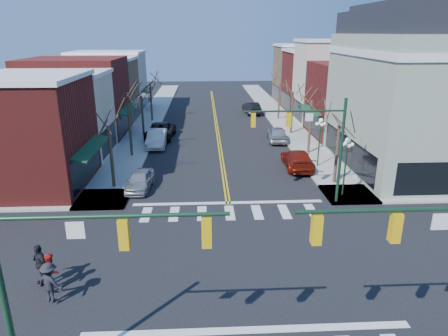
{
  "coord_description": "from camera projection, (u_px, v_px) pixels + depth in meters",
  "views": [
    {
      "loc": [
        -1.57,
        -17.33,
        11.12
      ],
      "look_at": [
        -0.33,
        7.04,
        2.8
      ],
      "focal_mm": 32.0,
      "sensor_mm": 36.0,
      "label": 1
    }
  ],
  "objects": [
    {
      "name": "ground",
      "position": [
        238.0,
        266.0,
        20.05
      ],
      "size": [
        160.0,
        160.0,
        0.0
      ],
      "primitive_type": "plane",
      "color": "black",
      "rests_on": "ground"
    },
    {
      "name": "sidewalk_left",
      "position": [
        130.0,
        153.0,
        38.5
      ],
      "size": [
        3.5,
        70.0,
        0.15
      ],
      "primitive_type": "cube",
      "color": "#9E9B93",
      "rests_on": "ground"
    },
    {
      "name": "sidewalk_right",
      "position": [
        309.0,
        150.0,
        39.35
      ],
      "size": [
        3.5,
        70.0,
        0.15
      ],
      "primitive_type": "cube",
      "color": "#9E9B93",
      "rests_on": "ground"
    },
    {
      "name": "bldg_left_brick_a",
      "position": [
        13.0,
        135.0,
        29.11
      ],
      "size": [
        10.0,
        8.5,
        8.0
      ],
      "primitive_type": "cube",
      "color": "maroon",
      "rests_on": "ground"
    },
    {
      "name": "bldg_left_stucco_a",
      "position": [
        52.0,
        117.0,
        36.52
      ],
      "size": [
        10.0,
        7.0,
        7.5
      ],
      "primitive_type": "cube",
      "color": "beige",
      "rests_on": "ground"
    },
    {
      "name": "bldg_left_brick_b",
      "position": [
        77.0,
        98.0,
        43.92
      ],
      "size": [
        10.0,
        9.0,
        8.5
      ],
      "primitive_type": "cube",
      "color": "maroon",
      "rests_on": "ground"
    },
    {
      "name": "bldg_left_tan",
      "position": [
        96.0,
        91.0,
        51.83
      ],
      "size": [
        10.0,
        7.5,
        7.8
      ],
      "primitive_type": "cube",
      "color": "#886C4B",
      "rests_on": "ground"
    },
    {
      "name": "bldg_left_stucco_b",
      "position": [
        109.0,
        82.0,
        59.09
      ],
      "size": [
        10.0,
        8.0,
        8.2
      ],
      "primitive_type": "cube",
      "color": "beige",
      "rests_on": "ground"
    },
    {
      "name": "bldg_right_brick_a",
      "position": [
        359.0,
        101.0,
        43.85
      ],
      "size": [
        10.0,
        8.5,
        8.0
      ],
      "primitive_type": "cube",
      "color": "maroon",
      "rests_on": "ground"
    },
    {
      "name": "bldg_right_stucco",
      "position": [
        337.0,
        83.0,
        50.85
      ],
      "size": [
        10.0,
        7.0,
        10.0
      ],
      "primitive_type": "cube",
      "color": "beige",
      "rests_on": "ground"
    },
    {
      "name": "bldg_right_brick_b",
      "position": [
        320.0,
        82.0,
        58.18
      ],
      "size": [
        10.0,
        8.0,
        8.5
      ],
      "primitive_type": "cube",
      "color": "maroon",
      "rests_on": "ground"
    },
    {
      "name": "bldg_right_tan",
      "position": [
        307.0,
        75.0,
        65.66
      ],
      "size": [
        10.0,
        8.0,
        9.0
      ],
      "primitive_type": "cube",
      "color": "#886C4B",
      "rests_on": "ground"
    },
    {
      "name": "victorian_corner",
      "position": [
        426.0,
        90.0,
        32.4
      ],
      "size": [
        12.25,
        14.25,
        13.3
      ],
      "color": "#929D88",
      "rests_on": "ground"
    },
    {
      "name": "traffic_mast_near_left",
      "position": [
        66.0,
        272.0,
        11.26
      ],
      "size": [
        6.6,
        0.28,
        7.2
      ],
      "color": "#14331E",
      "rests_on": "ground"
    },
    {
      "name": "traffic_mast_near_right",
      "position": [
        447.0,
        261.0,
        11.8
      ],
      "size": [
        6.6,
        0.28,
        7.2
      ],
      "color": "#14331E",
      "rests_on": "ground"
    },
    {
      "name": "traffic_mast_far_right",
      "position": [
        314.0,
        137.0,
        25.79
      ],
      "size": [
        6.6,
        0.28,
        7.2
      ],
      "color": "#14331E",
      "rests_on": "ground"
    },
    {
      "name": "lamppost_corner",
      "position": [
        346.0,
        157.0,
        27.52
      ],
      "size": [
        0.36,
        0.36,
        4.33
      ],
      "color": "#14331E",
      "rests_on": "ground"
    },
    {
      "name": "lamppost_midblock",
      "position": [
        320.0,
        134.0,
        33.67
      ],
      "size": [
        0.36,
        0.36,
        4.33
      ],
      "color": "#14331E",
      "rests_on": "ground"
    },
    {
      "name": "tree_left_a",
      "position": [
        112.0,
        158.0,
        29.27
      ],
      "size": [
        0.24,
        0.24,
        4.76
      ],
      "primitive_type": "cylinder",
      "color": "#382B21",
      "rests_on": "ground"
    },
    {
      "name": "tree_left_b",
      "position": [
        130.0,
        131.0,
        36.79
      ],
      "size": [
        0.24,
        0.24,
        5.04
      ],
      "primitive_type": "cylinder",
      "color": "#382B21",
      "rests_on": "ground"
    },
    {
      "name": "tree_left_c",
      "position": [
        143.0,
        116.0,
        44.43
      ],
      "size": [
        0.24,
        0.24,
        4.55
      ],
      "primitive_type": "cylinder",
      "color": "#382B21",
      "rests_on": "ground"
    },
    {
      "name": "tree_left_d",
      "position": [
        151.0,
        102.0,
        51.93
      ],
      "size": [
        0.24,
        0.24,
        4.9
      ],
      "primitive_type": "cylinder",
      "color": "#382B21",
      "rests_on": "ground"
    },
    {
      "name": "tree_right_a",
      "position": [
        337.0,
        155.0,
        30.11
      ],
      "size": [
        0.24,
        0.24,
        4.62
      ],
      "primitive_type": "cylinder",
      "color": "#382B21",
      "rests_on": "ground"
    },
    {
      "name": "tree_right_b",
      "position": [
        310.0,
        128.0,
        37.58
      ],
      "size": [
        0.24,
        0.24,
        5.18
      ],
      "primitive_type": "cylinder",
      "color": "#382B21",
      "rests_on": "ground"
    },
    {
      "name": "tree_right_c",
      "position": [
        292.0,
        113.0,
        45.2
      ],
      "size": [
        0.24,
        0.24,
        4.83
      ],
      "primitive_type": "cylinder",
      "color": "#382B21",
      "rests_on": "ground"
    },
    {
      "name": "tree_right_d",
      "position": [
        279.0,
        101.0,
        52.74
      ],
      "size": [
        0.24,
        0.24,
        4.97
      ],
      "primitive_type": "cylinder",
      "color": "#382B21",
      "rests_on": "ground"
    },
    {
      "name": "car_left_near",
      "position": [
        140.0,
        180.0,
        29.62
      ],
      "size": [
        1.97,
        4.24,
        1.41
      ],
      "primitive_type": "imported",
      "rotation": [
        0.0,
        0.0,
        -0.08
      ],
      "color": "#ADACB1",
      "rests_on": "ground"
    },
    {
      "name": "car_left_mid",
      "position": [
        157.0,
        138.0,
        40.7
      ],
      "size": [
        1.82,
        5.19,
        1.71
      ],
      "primitive_type": "imported",
      "rotation": [
        0.0,
        0.0,
        0.0
      ],
      "color": "silver",
      "rests_on": "ground"
    },
    {
      "name": "car_left_far",
      "position": [
        160.0,
        131.0,
        43.74
      ],
      "size": [
        3.21,
        6.19,
        1.67
      ],
      "primitive_type": "imported",
      "rotation": [
        0.0,
        0.0,
        -0.08
      ],
      "color": "black",
      "rests_on": "ground"
    },
    {
      "name": "car_right_near",
      "position": [
        297.0,
        159.0,
        34.24
      ],
      "size": [
        2.38,
        5.51,
        1.58
      ],
      "primitive_type": "imported",
      "rotation": [
        0.0,
        0.0,
        3.11
      ],
      "color": "maroon",
      "rests_on": "ground"
    },
    {
      "name": "car_right_mid",
      "position": [
        277.0,
        134.0,
        42.63
      ],
      "size": [
        2.29,
        4.93,
        1.63
      ],
      "primitive_type": "imported",
      "rotation": [
        0.0,
        0.0,
        3.06
      ],
      "color": "#AAAAAF",
      "rests_on": "ground"
    },
    {
      "name": "car_right_far",
      "position": [
        251.0,
        108.0,
        57.06
      ],
      "size": [
        2.34,
        5.31,
        1.69
      ],
      "primitive_type": "imported",
      "rotation": [
        0.0,
        0.0,
        3.25
      ],
      "color": "black",
      "rests_on": "ground"
    },
    {
      "name": "pedestrian_red_b",
      "position": [
        51.0,
        271.0,
        17.84
      ],
      "size": [
        0.77,
        0.93,
        1.72
      ],
      "primitive_type": "imported",
      "rotation": [
        0.0,
        0.0,
        1.73
      ],
      "color": "red",
      "rests_on": "sidewalk_left"
    },
    {
      "name": "pedestrian_dark_a",
      "position": [
        40.0,
        264.0,
        18.09
      ],
      "size": [
        1.19,
        1.13,
        1.98
      ],
      "primitive_type": "imported",
      "rotation": [
        0.0,
        0.0,
        -0.73
      ],
      "color": "black",
      "rests_on": "sidewalk_left"
    },
    {
      "name": "pedestrian_dark_b",
      "position": [
        50.0,
        282.0,
        16.91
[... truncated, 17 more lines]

